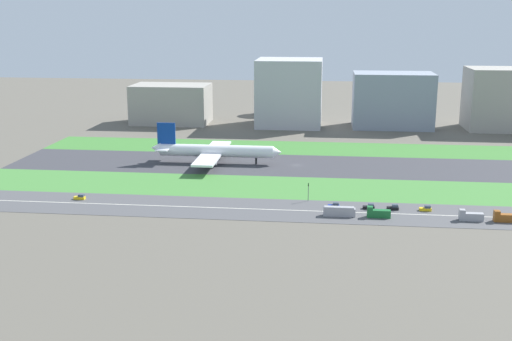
% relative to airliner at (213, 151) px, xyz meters
% --- Properties ---
extents(ground_plane, '(800.00, 800.00, 0.00)m').
position_rel_airliner_xyz_m(ground_plane, '(41.10, -0.00, -6.23)').
color(ground_plane, '#5B564C').
extents(runway, '(280.00, 46.00, 0.10)m').
position_rel_airliner_xyz_m(runway, '(41.10, -0.00, -6.18)').
color(runway, '#38383D').
rests_on(runway, ground_plane).
extents(grass_median_north, '(280.00, 36.00, 0.10)m').
position_rel_airliner_xyz_m(grass_median_north, '(41.10, 41.00, -6.18)').
color(grass_median_north, '#3D7A33').
rests_on(grass_median_north, ground_plane).
extents(grass_median_south, '(280.00, 36.00, 0.10)m').
position_rel_airliner_xyz_m(grass_median_south, '(41.10, -41.00, -6.18)').
color(grass_median_south, '#427F38').
rests_on(grass_median_south, ground_plane).
extents(highway, '(280.00, 28.00, 0.10)m').
position_rel_airliner_xyz_m(highway, '(41.10, -73.00, -6.18)').
color(highway, '#4C4C4F').
rests_on(highway, ground_plane).
extents(highway_centerline, '(266.00, 0.50, 0.01)m').
position_rel_airliner_xyz_m(highway_centerline, '(41.10, -73.00, -6.13)').
color(highway_centerline, silver).
rests_on(highway_centerline, highway).
extents(airliner, '(65.00, 56.00, 19.70)m').
position_rel_airliner_xyz_m(airliner, '(0.00, 0.00, 0.00)').
color(airliner, white).
rests_on(airliner, runway).
extents(car_5, '(4.40, 1.80, 2.00)m').
position_rel_airliner_xyz_m(car_5, '(-41.62, -68.00, -5.31)').
color(car_5, yellow).
rests_on(car_5, highway).
extents(bus_0, '(11.60, 2.50, 3.50)m').
position_rel_airliner_xyz_m(bus_0, '(60.59, -78.00, -4.41)').
color(bus_0, '#99999E').
rests_on(bus_0, highway).
extents(truck_1, '(8.40, 2.50, 4.00)m').
position_rel_airliner_xyz_m(truck_1, '(74.52, -78.00, -4.56)').
color(truck_1, '#19662D').
rests_on(truck_1, highway).
extents(car_0, '(4.40, 1.80, 2.00)m').
position_rel_airliner_xyz_m(car_0, '(72.03, -68.00, -5.31)').
color(car_0, black).
rests_on(car_0, highway).
extents(truck_0, '(8.40, 2.50, 4.00)m').
position_rel_airliner_xyz_m(truck_0, '(107.04, -78.00, -4.56)').
color(truck_0, '#99999E').
rests_on(truck_0, highway).
extents(car_1, '(4.40, 1.80, 2.00)m').
position_rel_airliner_xyz_m(car_1, '(80.98, -68.00, -5.31)').
color(car_1, black).
rests_on(car_1, highway).
extents(car_3, '(4.40, 1.80, 2.00)m').
position_rel_airliner_xyz_m(car_3, '(92.98, -68.00, -5.31)').
color(car_3, yellow).
rests_on(car_3, highway).
extents(car_2, '(4.40, 1.80, 2.00)m').
position_rel_airliner_xyz_m(car_2, '(58.86, -68.00, -5.31)').
color(car_2, navy).
rests_on(car_2, highway).
extents(truck_2, '(8.40, 2.50, 4.00)m').
position_rel_airliner_xyz_m(truck_2, '(119.00, -78.00, -4.56)').
color(truck_2, brown).
rests_on(truck_2, highway).
extents(traffic_light, '(0.36, 0.50, 7.20)m').
position_rel_airliner_xyz_m(traffic_light, '(48.70, -60.01, -1.94)').
color(traffic_light, '#4C4C51').
rests_on(traffic_light, highway).
extents(terminal_building, '(50.57, 31.67, 25.85)m').
position_rel_airliner_xyz_m(terminal_building, '(-48.90, 114.00, 6.69)').
color(terminal_building, '#9E998E').
rests_on(terminal_building, ground_plane).
extents(hangar_building, '(42.00, 39.52, 43.28)m').
position_rel_airliner_xyz_m(hangar_building, '(30.31, 114.00, 15.41)').
color(hangar_building, '#B2B2B7').
rests_on(hangar_building, ground_plane).
extents(office_tower, '(50.59, 31.16, 35.15)m').
position_rel_airliner_xyz_m(office_tower, '(96.98, 114.00, 11.34)').
color(office_tower, gray).
rests_on(office_tower, ground_plane).
extents(cargo_warehouse, '(52.93, 34.06, 38.75)m').
position_rel_airliner_xyz_m(cargo_warehouse, '(169.51, 114.00, 13.14)').
color(cargo_warehouse, '#9E998E').
rests_on(cargo_warehouse, ground_plane).
extents(fuel_tank_west, '(23.65, 23.65, 14.84)m').
position_rel_airliner_xyz_m(fuel_tank_west, '(15.22, 159.00, 1.19)').
color(fuel_tank_west, silver).
rests_on(fuel_tank_west, ground_plane).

